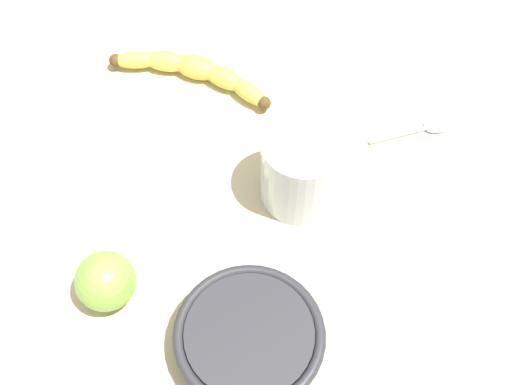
{
  "coord_description": "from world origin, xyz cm",
  "views": [
    {
      "loc": [
        22.24,
        -40.11,
        76.92
      ],
      "look_at": [
        7.02,
        0.73,
        5.0
      ],
      "focal_mm": 49.78,
      "sensor_mm": 36.0,
      "label": 1
    }
  ],
  "objects_px": {
    "green_apple_fruit": "(106,281)",
    "teaspoon": "(433,126)",
    "smoothie_glass": "(301,171)",
    "banana": "(194,71)",
    "ceramic_bowl": "(249,339)"
  },
  "relations": [
    {
      "from": "green_apple_fruit",
      "to": "teaspoon",
      "type": "height_order",
      "value": "green_apple_fruit"
    },
    {
      "from": "smoothie_glass",
      "to": "teaspoon",
      "type": "height_order",
      "value": "smoothie_glass"
    },
    {
      "from": "teaspoon",
      "to": "banana",
      "type": "bearing_deg",
      "value": 148.48
    },
    {
      "from": "smoothie_glass",
      "to": "ceramic_bowl",
      "type": "distance_m",
      "value": 0.2
    },
    {
      "from": "smoothie_glass",
      "to": "teaspoon",
      "type": "bearing_deg",
      "value": 49.52
    },
    {
      "from": "green_apple_fruit",
      "to": "ceramic_bowl",
      "type": "bearing_deg",
      "value": -1.29
    },
    {
      "from": "smoothie_glass",
      "to": "ceramic_bowl",
      "type": "relative_size",
      "value": 0.66
    },
    {
      "from": "teaspoon",
      "to": "ceramic_bowl",
      "type": "bearing_deg",
      "value": -145.43
    },
    {
      "from": "ceramic_bowl",
      "to": "banana",
      "type": "bearing_deg",
      "value": 121.91
    },
    {
      "from": "banana",
      "to": "teaspoon",
      "type": "xyz_separation_m",
      "value": [
        0.32,
        0.03,
        -0.01
      ]
    },
    {
      "from": "smoothie_glass",
      "to": "green_apple_fruit",
      "type": "xyz_separation_m",
      "value": [
        -0.16,
        -0.2,
        -0.01
      ]
    },
    {
      "from": "green_apple_fruit",
      "to": "banana",
      "type": "bearing_deg",
      "value": 96.04
    },
    {
      "from": "banana",
      "to": "teaspoon",
      "type": "height_order",
      "value": "banana"
    },
    {
      "from": "banana",
      "to": "teaspoon",
      "type": "relative_size",
      "value": 2.34
    },
    {
      "from": "banana",
      "to": "ceramic_bowl",
      "type": "relative_size",
      "value": 1.44
    }
  ]
}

